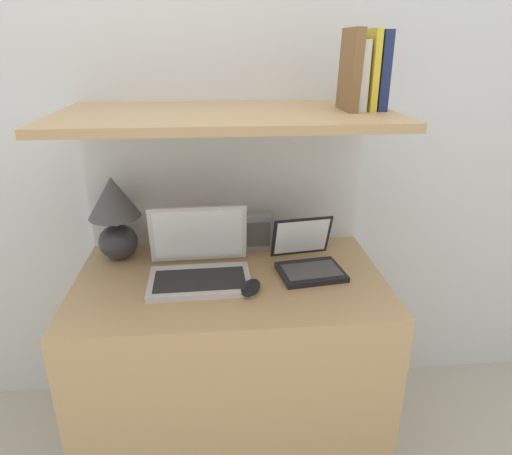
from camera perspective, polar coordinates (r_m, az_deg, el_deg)
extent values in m
cube|color=silver|center=(1.87, -3.98, 11.55)|extent=(6.00, 0.05, 2.40)
cube|color=tan|center=(1.85, -2.99, -16.68)|extent=(1.10, 0.65, 0.76)
cube|color=silver|center=(2.00, -3.54, -4.30)|extent=(1.10, 0.04, 1.31)
cube|color=tan|center=(1.54, -3.81, 13.78)|extent=(1.10, 0.59, 0.03)
ellipsoid|color=#2D2D33|center=(1.84, -16.83, -1.70)|extent=(0.15, 0.15, 0.14)
cylinder|color=tan|center=(1.81, -17.13, 0.79)|extent=(0.02, 0.02, 0.04)
cone|color=#4C4C51|center=(1.78, -17.47, 3.65)|extent=(0.19, 0.19, 0.15)
cube|color=silver|center=(1.61, -7.03, -6.66)|extent=(0.36, 0.24, 0.02)
cube|color=#232326|center=(1.60, -7.05, -6.45)|extent=(0.32, 0.17, 0.00)
cube|color=silver|center=(1.68, -7.24, -0.79)|extent=(0.36, 0.06, 0.22)
cube|color=white|center=(1.68, -7.24, -0.83)|extent=(0.32, 0.05, 0.20)
cube|color=black|center=(1.67, 6.87, -5.55)|extent=(0.25, 0.21, 0.02)
cube|color=#47474C|center=(1.66, 6.97, -5.31)|extent=(0.21, 0.15, 0.00)
cube|color=black|center=(1.73, 5.69, -1.12)|extent=(0.23, 0.09, 0.16)
cube|color=white|center=(1.73, 5.75, -1.13)|extent=(0.21, 0.08, 0.14)
ellipsoid|color=black|center=(1.55, -0.69, -7.52)|extent=(0.10, 0.13, 0.03)
cube|color=gray|center=(1.84, 0.24, -0.54)|extent=(0.11, 0.06, 0.15)
cube|color=#59595B|center=(1.81, 0.33, -0.91)|extent=(0.09, 0.00, 0.10)
cube|color=navy|center=(1.61, 15.24, 18.39)|extent=(0.03, 0.13, 0.25)
cube|color=gold|center=(1.60, 14.05, 18.54)|extent=(0.02, 0.14, 0.25)
cube|color=silver|center=(1.59, 12.84, 18.05)|extent=(0.03, 0.12, 0.22)
cube|color=brown|center=(1.58, 11.67, 18.73)|extent=(0.04, 0.17, 0.25)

